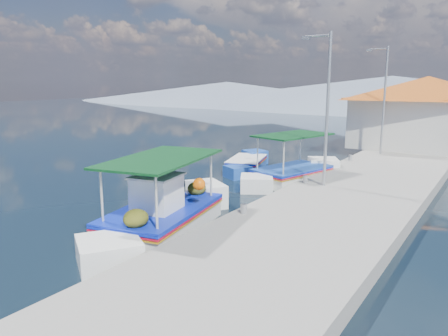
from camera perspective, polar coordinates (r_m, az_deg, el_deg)
The scene contains 9 objects.
ground at distance 18.65m, azimuth -2.77°, elevation -3.13°, with size 160.00×160.00×0.00m, color black.
quay at distance 21.57m, azimuth 19.85°, elevation -1.11°, with size 5.00×44.00×0.50m, color gray.
bollards at distance 21.36m, azimuth 13.98°, elevation 0.22°, with size 0.20×17.20×0.30m.
main_caique at distance 14.06m, azimuth -7.76°, elevation -6.02°, with size 3.31×7.74×2.60m.
caique_green_canopy at distance 20.55m, azimuth 8.89°, elevation -0.80°, with size 3.12×6.44×2.50m.
caique_blue_hull at distance 23.09m, azimuth 3.11°, elevation 0.40°, with size 2.63×5.19×0.97m.
harbor_building at distance 29.96m, azimuth 24.87°, elevation 6.77°, with size 10.49×10.49×4.40m.
lamp_post_near at distance 17.69m, azimuth 13.10°, elevation 8.44°, with size 1.21×0.14×6.00m.
lamp_post_far at distance 26.31m, azimuth 20.04°, elevation 8.97°, with size 1.21×0.14×6.00m.
Camera 1 is at (10.64, -14.57, 4.72)m, focal length 35.00 mm.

